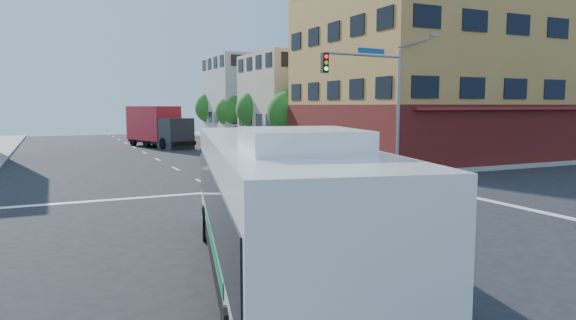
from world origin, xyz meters
name	(u,v)px	position (x,y,z in m)	size (l,w,h in m)	color
ground	(318,242)	(0.00, 0.00, 0.00)	(120.00, 120.00, 0.00)	black
sidewalk_ne	(440,138)	(35.00, 35.00, 0.07)	(50.00, 50.00, 0.15)	gray
corner_building_ne	(436,80)	(19.99, 18.48, 5.89)	(18.10, 15.44, 14.00)	#B37F40
building_east_near	(309,100)	(16.98, 33.98, 4.51)	(12.06, 10.06, 9.00)	#BEB191
building_east_far	(259,97)	(16.98, 47.98, 5.01)	(12.06, 10.06, 10.00)	#A9A9A4
signal_mast_ne	(375,86)	(9.08, 10.62, 4.98)	(7.91, 1.13, 8.07)	gray
street_tree_a	(289,109)	(11.90, 27.92, 3.59)	(3.60, 3.60, 5.53)	#382414
street_tree_b	(256,107)	(11.90, 35.92, 3.75)	(3.80, 3.80, 5.79)	#382414
street_tree_c	(231,109)	(11.90, 43.92, 3.46)	(3.40, 3.40, 5.29)	#382414
street_tree_d	(211,106)	(11.90, 51.92, 3.88)	(4.00, 4.00, 6.03)	#382414
transit_bus	(270,205)	(-2.59, -2.55, 1.75)	(5.23, 12.38, 3.59)	black
box_truck	(159,127)	(2.21, 36.24, 1.87)	(5.09, 8.93, 3.87)	#26262C
parked_car	(267,146)	(8.09, 23.73, 0.79)	(1.88, 4.66, 1.59)	gold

